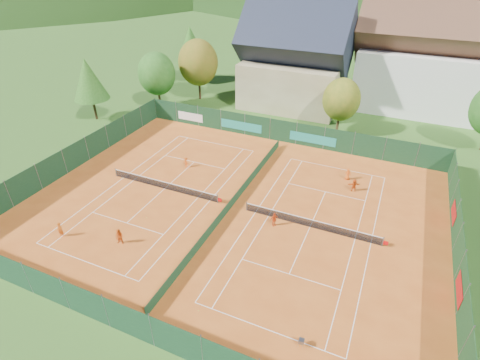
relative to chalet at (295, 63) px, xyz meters
name	(u,v)px	position (x,y,z in m)	size (l,w,h in m)	color
ground	(232,207)	(3.00, -30.00, -6.64)	(600.00, 600.00, 0.00)	#2A541A
clay_pad	(232,207)	(3.00, -30.00, -6.62)	(40.00, 32.00, 0.01)	#B8531B
court_markings_left	(165,189)	(-5.00, -30.00, -6.61)	(11.03, 23.83, 0.00)	white
court_markings_right	(310,227)	(11.00, -30.00, -6.61)	(11.03, 23.83, 0.00)	white
tennis_net_left	(165,185)	(-4.85, -30.00, -6.12)	(13.30, 0.10, 1.02)	#59595B
tennis_net_right	(312,223)	(11.15, -30.00, -6.12)	(13.30, 0.10, 1.02)	#59595B
court_divider	(232,203)	(3.00, -30.00, -6.12)	(0.03, 28.80, 1.00)	#163C23
fence_north	(280,131)	(2.54, -14.01, -5.16)	(40.00, 0.10, 3.00)	#12341C
fence_south	(128,321)	(3.00, -46.00, -5.12)	(40.00, 0.04, 3.00)	#13361F
fence_west	(76,155)	(-17.00, -30.00, -5.12)	(0.04, 32.00, 3.00)	#12341D
fence_east	(458,251)	(23.00, -29.95, -5.14)	(0.09, 32.00, 3.00)	#153A1C
chalet	(295,63)	(0.00, 0.00, 0.00)	(16.20, 12.00, 16.00)	#C3B68A
hotel_block_a	(429,62)	(19.00, 6.00, 0.76)	(21.60, 11.00, 17.25)	silver
tree_west_front	(157,74)	(-19.00, -10.00, -1.23)	(5.72, 5.72, 8.69)	#462F19
tree_west_mid	(198,63)	(-15.00, -4.00, -0.56)	(6.44, 6.44, 9.78)	#412717
tree_west_back	(191,45)	(-21.00, 4.00, 0.11)	(5.60, 5.60, 10.00)	#462E19
tree_center	(341,100)	(9.00, -8.00, -1.91)	(5.01, 5.01, 7.60)	#49301A
tree_west_side	(88,79)	(-25.00, -18.00, -0.56)	(5.04, 5.04, 9.00)	#422B17
mountain_backdrop	(434,64)	(31.54, 203.48, -46.26)	(820.00, 530.00, 242.00)	black
ball_hopper	(301,341)	(13.60, -42.18, -6.07)	(0.34, 0.34, 0.80)	slate
loose_ball_0	(147,218)	(-3.74, -34.99, -6.59)	(0.07, 0.07, 0.07)	#CCD833
loose_ball_1	(199,311)	(6.12, -42.42, -6.59)	(0.07, 0.07, 0.07)	#CCD833
loose_ball_2	(286,180)	(6.39, -23.04, -6.59)	(0.07, 0.07, 0.07)	#CCD833
player_left_near	(60,230)	(-9.12, -40.26, -5.88)	(0.55, 0.36, 1.50)	#CA5712
player_left_mid	(119,237)	(-3.62, -38.93, -5.84)	(0.77, 0.60, 1.58)	#D75113
player_left_far	(186,162)	(-5.25, -25.02, -5.99)	(0.82, 0.47, 1.27)	#DF5713
player_right_near	(274,219)	(7.83, -31.11, -5.91)	(0.84, 0.35, 1.44)	#CB3F12
player_right_far_a	(348,174)	(12.63, -20.14, -5.94)	(0.67, 0.43, 1.37)	#DE5813
player_right_far_b	(354,185)	(13.64, -22.21, -5.91)	(1.32, 0.42, 1.42)	#DA5213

